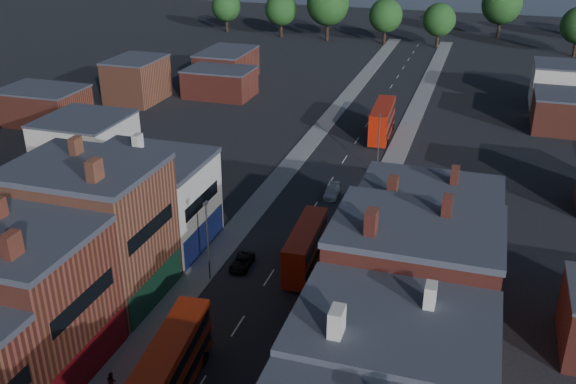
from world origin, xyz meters
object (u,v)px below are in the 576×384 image
Objects in this scene: car_2 at (242,262)px; ped_1 at (111,381)px; bus_2 at (382,120)px; car_3 at (332,192)px; bus_0 at (172,364)px; bus_1 at (305,246)px.

ped_1 is (-2.64, -19.18, 0.39)m from car_2.
ped_1 is (-9.02, -60.78, -1.75)m from bus_2.
ped_1 is (-7.01, -37.86, 0.35)m from car_3.
bus_0 reaches higher than ped_1.
bus_1 reaches higher than ped_1.
ped_1 is (-4.31, -1.37, -1.57)m from bus_0.
bus_0 is 4.78m from ped_1.
ped_1 is at bearing -101.22° from bus_2.
bus_1 is at bearing -88.99° from car_3.
bus_2 is at bearing 86.71° from bus_1.
car_2 is at bearing -107.43° from car_3.
car_2 is (-1.67, 17.81, -1.96)m from bus_0.
ped_1 is at bearing -168.64° from bus_0.
bus_2 is at bearing 77.71° from car_2.
bus_1 is 0.86× the size of bus_2.
car_2 is at bearing -75.34° from ped_1.
bus_1 is 6.18× the size of ped_1.
bus_1 reaches higher than car_2.
bus_1 reaches higher than car_3.
car_3 is at bearing 79.51° from bus_0.
ped_1 reaches higher than car_3.
ped_1 is at bearing -101.39° from car_2.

